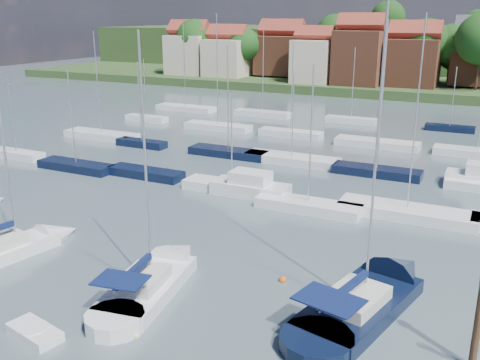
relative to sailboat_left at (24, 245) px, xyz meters
The scene contains 11 objects.
ground 40.11m from the sailboat_left, 69.11° to the left, with size 260.00×260.00×0.00m, color #425159.
sailboat_left is the anchor object (origin of this frame).
sailboat_centre 10.92m from the sailboat_left, ahead, with size 5.02×12.25×16.15m.
sailboat_navy 23.53m from the sailboat_left, ahead, with size 6.75×14.36×19.12m.
tender 11.30m from the sailboat_left, 40.27° to the right, with size 3.29×2.01×0.66m.
timber_piling 28.57m from the sailboat_left, ahead, with size 0.40×0.40×7.15m.
buoy_c 10.28m from the sailboat_left, 13.99° to the right, with size 0.51×0.51×0.51m, color #D85914.
buoy_d 14.18m from the sailboat_left, 20.96° to the right, with size 0.41×0.41×0.41m, color beige.
buoy_e 18.02m from the sailboat_left, 11.76° to the left, with size 0.47×0.47×0.47m, color #D85914.
marina_field 36.43m from the sailboat_left, 63.57° to the left, with size 79.62×41.41×15.93m.
far_shore_town 131.25m from the sailboat_left, 82.76° to the left, with size 212.46×90.00×22.27m.
Camera 1 is at (13.90, -21.21, 15.51)m, focal length 40.00 mm.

